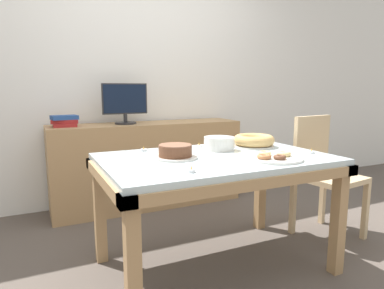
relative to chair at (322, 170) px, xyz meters
name	(u,v)px	position (x,y,z in m)	size (l,w,h in m)	color
ground_plane	(214,266)	(-1.03, -0.10, -0.52)	(12.00, 12.00, 0.00)	#564C44
wall_back	(137,74)	(-1.03, 1.54, 0.78)	(8.00, 0.10, 2.60)	white
dining_table	(215,171)	(-1.03, -0.10, 0.12)	(1.43, 0.92, 0.74)	silver
chair	(322,170)	(0.00, 0.00, 0.00)	(0.47, 0.47, 0.94)	#D1B284
sideboard	(148,164)	(-1.03, 1.24, -0.11)	(1.84, 0.44, 0.83)	tan
computer_monitor	(125,104)	(-1.24, 1.24, 0.49)	(0.42, 0.20, 0.38)	#262628
book_stack	(65,121)	(-1.78, 1.24, 0.35)	(0.24, 0.18, 0.10)	maroon
cake_chocolate_round	(175,152)	(-1.28, -0.06, 0.25)	(0.27, 0.27, 0.08)	silver
cake_golden_bundt	(254,141)	(-0.61, 0.08, 0.26)	(0.29, 0.29, 0.09)	silver
pastry_platter	(274,157)	(-0.76, -0.34, 0.23)	(0.33, 0.33, 0.04)	silver
plate_stack	(219,143)	(-0.90, 0.08, 0.26)	(0.21, 0.21, 0.09)	silver
tealight_near_cakes	(169,149)	(-1.22, 0.20, 0.22)	(0.04, 0.04, 0.04)	silver
tealight_centre	(144,150)	(-1.38, 0.26, 0.22)	(0.04, 0.04, 0.04)	silver
tealight_left_edge	(199,146)	(-0.97, 0.24, 0.22)	(0.04, 0.04, 0.04)	silver
tealight_right_edge	(191,170)	(-1.34, -0.42, 0.22)	(0.04, 0.04, 0.04)	silver
tealight_near_front	(311,152)	(-0.42, -0.29, 0.22)	(0.04, 0.04, 0.04)	silver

